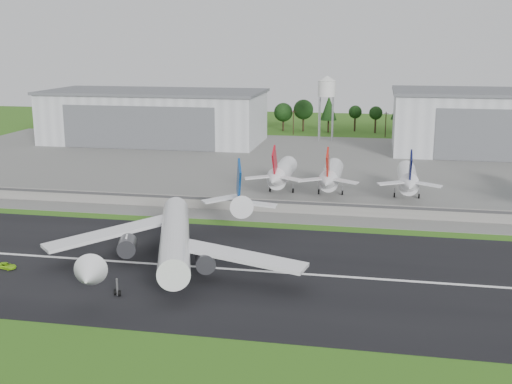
% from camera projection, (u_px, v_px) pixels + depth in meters
% --- Properties ---
extents(ground, '(600.00, 600.00, 0.00)m').
position_uv_depth(ground, '(265.00, 291.00, 117.37)').
color(ground, '#365C15').
rests_on(ground, ground).
extents(runway, '(320.00, 60.00, 0.10)m').
position_uv_depth(runway, '(274.00, 272.00, 126.91)').
color(runway, black).
rests_on(runway, ground).
extents(runway_centerline, '(220.00, 1.00, 0.02)m').
position_uv_depth(runway_centerline, '(274.00, 272.00, 126.89)').
color(runway_centerline, white).
rests_on(runway_centerline, runway).
extents(apron, '(320.00, 150.00, 0.10)m').
position_uv_depth(apron, '(324.00, 167.00, 231.99)').
color(apron, slate).
rests_on(apron, ground).
extents(blast_fence, '(240.00, 0.61, 3.50)m').
position_uv_depth(blast_fence, '(302.00, 207.00, 169.48)').
color(blast_fence, gray).
rests_on(blast_fence, ground).
extents(hangar_west, '(97.00, 44.00, 23.20)m').
position_uv_depth(hangar_west, '(155.00, 116.00, 287.03)').
color(hangar_west, silver).
rests_on(hangar_west, ground).
extents(water_tower, '(8.40, 8.40, 29.40)m').
position_uv_depth(water_tower, '(327.00, 86.00, 289.35)').
color(water_tower, '#99999E').
rests_on(water_tower, ground).
extents(utility_poles, '(230.00, 3.00, 12.00)m').
position_uv_depth(utility_poles, '(339.00, 136.00, 308.42)').
color(utility_poles, black).
rests_on(utility_poles, ground).
extents(treeline, '(320.00, 16.00, 22.00)m').
position_uv_depth(treeline, '(341.00, 132.00, 322.75)').
color(treeline, black).
rests_on(treeline, ground).
extents(main_airliner, '(54.67, 57.99, 18.17)m').
position_uv_depth(main_airliner, '(174.00, 244.00, 129.19)').
color(main_airliner, white).
rests_on(main_airliner, runway).
extents(ground_vehicle, '(4.55, 2.77, 1.18)m').
position_uv_depth(ground_vehicle, '(6.00, 266.00, 128.71)').
color(ground_vehicle, '#91D619').
rests_on(ground_vehicle, runway).
extents(parked_jet_red_a, '(7.36, 31.29, 16.69)m').
position_uv_depth(parked_jet_red_a, '(281.00, 173.00, 190.75)').
color(parked_jet_red_a, white).
rests_on(parked_jet_red_a, ground).
extents(parked_jet_red_b, '(7.36, 31.29, 16.63)m').
position_uv_depth(parked_jet_red_b, '(331.00, 176.00, 188.02)').
color(parked_jet_red_b, silver).
rests_on(parked_jet_red_b, ground).
extents(parked_jet_navy, '(7.36, 31.29, 16.63)m').
position_uv_depth(parked_jet_navy, '(408.00, 179.00, 183.93)').
color(parked_jet_navy, white).
rests_on(parked_jet_navy, ground).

